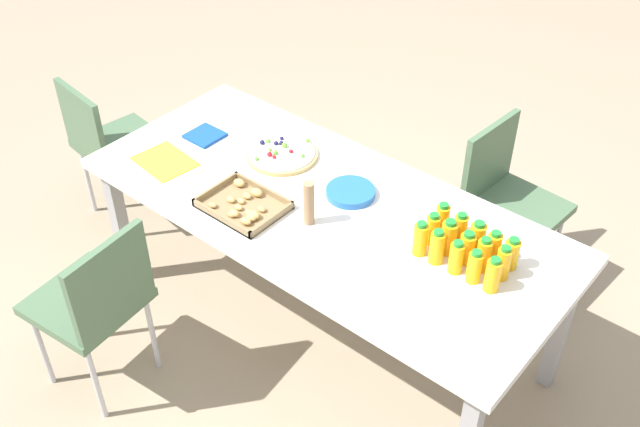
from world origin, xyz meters
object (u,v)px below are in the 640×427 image
party_table (323,216)px  chair_near_left (506,194)px  paper_folder (165,161)px  juice_bottle_13 (436,248)px  juice_bottle_14 (420,239)px  snack_tray (244,205)px  juice_bottle_7 (467,248)px  juice_bottle_8 (449,237)px  cardboard_tube (309,203)px  juice_bottle_11 (474,268)px  juice_bottle_0 (511,254)px  juice_bottle_3 (460,229)px  plate_stack (351,192)px  juice_bottle_9 (433,230)px  chair_far_right (96,299)px  juice_bottle_4 (442,220)px  chair_end (108,140)px  napkin_stack (205,136)px  juice_bottle_2 (477,238)px  juice_bottle_6 (484,255)px  juice_bottle_10 (493,275)px  juice_bottle_12 (456,258)px  juice_bottle_1 (494,247)px  juice_bottle_5 (503,263)px  fruit_pizza (282,154)px

party_table → chair_near_left: (-0.43, -0.82, -0.16)m
paper_folder → juice_bottle_13: bearing=-170.5°
juice_bottle_14 → snack_tray: juice_bottle_14 is taller
juice_bottle_7 → juice_bottle_14: 0.17m
juice_bottle_8 → cardboard_tube: 0.55m
juice_bottle_11 → juice_bottle_8: bearing=-26.8°
juice_bottle_0 → juice_bottle_3: size_ratio=0.99×
juice_bottle_14 → plate_stack: (0.42, -0.12, -0.05)m
plate_stack → juice_bottle_9: bearing=174.7°
chair_far_right → juice_bottle_4: juice_bottle_4 is taller
chair_end → juice_bottle_4: bearing=14.5°
juice_bottle_8 → napkin_stack: 1.29m
juice_bottle_2 → juice_bottle_4: bearing=-2.0°
juice_bottle_6 → paper_folder: bearing=11.6°
juice_bottle_10 → paper_folder: juice_bottle_10 is taller
juice_bottle_4 → juice_bottle_11: size_ratio=1.04×
juice_bottle_0 → plate_stack: (0.72, 0.03, -0.05)m
juice_bottle_12 → paper_folder: (1.35, 0.21, -0.06)m
juice_bottle_1 → juice_bottle_9: juice_bottle_9 is taller
juice_bottle_4 → snack_tray: 0.80m
juice_bottle_14 → juice_bottle_11: bearing=179.5°
juice_bottle_5 → juice_bottle_13: size_ratio=0.99×
juice_bottle_9 → plate_stack: (0.42, -0.04, -0.05)m
snack_tray → napkin_stack: size_ratio=2.21×
juice_bottle_11 → napkin_stack: (1.44, -0.04, -0.06)m
juice_bottle_7 → juice_bottle_0: bearing=-151.1°
juice_bottle_6 → juice_bottle_9: 0.22m
paper_folder → chair_near_left: bearing=-138.2°
juice_bottle_2 → juice_bottle_0: bearing=-177.8°
juice_bottle_9 → snack_tray: juice_bottle_9 is taller
chair_end → juice_bottle_5: 2.16m
juice_bottle_1 → juice_bottle_8: 0.17m
chair_near_left → juice_bottle_0: juice_bottle_0 is taller
juice_bottle_0 → juice_bottle_3: juice_bottle_3 is taller
juice_bottle_0 → paper_folder: 1.54m
juice_bottle_7 → paper_folder: size_ratio=0.52×
chair_far_right → napkin_stack: (0.26, -0.86, 0.23)m
juice_bottle_0 → juice_bottle_10: 0.15m
juice_bottle_3 → cardboard_tube: cardboard_tube is taller
fruit_pizza → party_table: bearing=157.9°
chair_far_right → cardboard_tube: size_ratio=4.31×
juice_bottle_14 → fruit_pizza: bearing=-10.2°
chair_far_right → napkin_stack: chair_far_right is taller
juice_bottle_14 → juice_bottle_6: bearing=-160.9°
juice_bottle_8 → juice_bottle_10: 0.24m
juice_bottle_5 → napkin_stack: juice_bottle_5 is taller
juice_bottle_8 → napkin_stack: (1.29, 0.04, -0.06)m
juice_bottle_12 → napkin_stack: 1.37m
juice_bottle_12 → juice_bottle_13: bearing=0.5°
juice_bottle_0 → juice_bottle_1: (0.07, 0.01, -0.00)m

